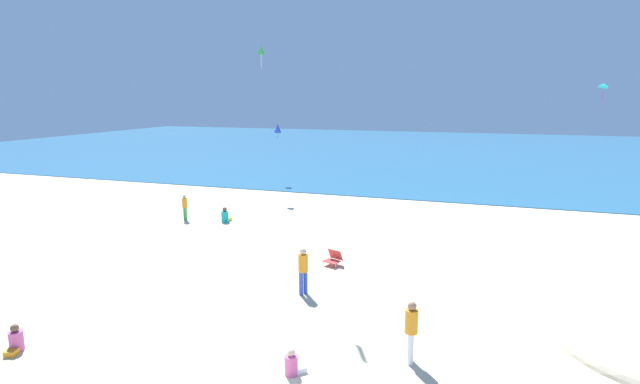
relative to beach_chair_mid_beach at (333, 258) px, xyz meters
name	(u,v)px	position (x,y,z in m)	size (l,w,h in m)	color
ground_plane	(344,256)	(0.10, 1.15, -0.28)	(120.00, 120.00, 0.00)	beige
ocean_water	(436,150)	(0.10, 42.85, -0.26)	(120.00, 60.00, 0.05)	teal
beach_chair_mid_beach	(333,258)	(0.00, 0.00, 0.00)	(0.74, 0.73, 0.60)	#D13D3D
person_0	(225,216)	(-7.22, 4.49, 0.01)	(0.41, 0.65, 0.79)	#19ADB2
person_1	(411,328)	(3.79, -6.07, 0.63)	(0.37, 0.37, 1.59)	white
person_3	(293,364)	(1.24, -7.44, -0.04)	(0.56, 0.57, 0.66)	#D8599E
person_6	(185,206)	(-9.40, 4.12, 0.51)	(0.37, 0.37, 1.37)	green
person_7	(303,268)	(-0.13, -3.00, 0.63)	(0.44, 0.44, 1.59)	blue
person_8	(15,341)	(-5.88, -8.70, -0.02)	(0.49, 0.64, 0.72)	#D8599E
kite_blue	(278,128)	(-9.13, 15.94, 3.84)	(0.78, 0.80, 1.09)	blue
kite_green	(261,50)	(-8.97, 13.00, 9.15)	(0.66, 0.73, 1.46)	green
kite_teal	(604,86)	(10.78, 10.56, 6.66)	(0.61, 0.65, 1.11)	#1EADAD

